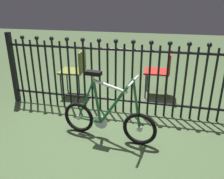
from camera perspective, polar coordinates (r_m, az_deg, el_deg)
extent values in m
plane|color=#3F5333|center=(3.17, -1.18, -10.58)|extent=(20.00, 20.00, 0.00)
cylinder|color=black|center=(4.28, -23.00, 4.18)|extent=(0.03, 0.03, 1.08)
sphere|color=black|center=(4.16, -24.14, 11.72)|extent=(0.07, 0.07, 0.07)
cylinder|color=black|center=(4.20, -21.60, 4.11)|extent=(0.03, 0.03, 1.08)
cylinder|color=black|center=(4.13, -20.15, 4.03)|extent=(0.03, 0.03, 1.08)
sphere|color=black|center=(4.01, -21.19, 11.85)|extent=(0.07, 0.07, 0.07)
cylinder|color=black|center=(4.07, -18.65, 3.94)|extent=(0.03, 0.03, 1.08)
cylinder|color=black|center=(4.00, -17.11, 3.85)|extent=(0.03, 0.03, 1.08)
sphere|color=black|center=(3.88, -18.03, 11.94)|extent=(0.07, 0.07, 0.07)
cylinder|color=black|center=(3.94, -15.51, 3.75)|extent=(0.03, 0.03, 1.08)
cylinder|color=black|center=(3.88, -13.87, 3.65)|extent=(0.03, 0.03, 1.08)
sphere|color=black|center=(3.75, -14.65, 12.01)|extent=(0.07, 0.07, 0.07)
cylinder|color=black|center=(3.83, -12.18, 3.54)|extent=(0.03, 0.03, 1.08)
cylinder|color=black|center=(3.77, -10.44, 3.42)|extent=(0.03, 0.03, 1.08)
sphere|color=black|center=(3.64, -11.04, 12.03)|extent=(0.07, 0.07, 0.07)
cylinder|color=black|center=(3.73, -8.65, 3.30)|extent=(0.03, 0.03, 1.08)
cylinder|color=black|center=(3.68, -6.82, 3.17)|extent=(0.03, 0.03, 1.08)
sphere|color=black|center=(3.55, -7.23, 12.01)|extent=(0.07, 0.07, 0.07)
cylinder|color=black|center=(3.64, -4.95, 3.04)|extent=(0.03, 0.03, 1.08)
cylinder|color=black|center=(3.60, -3.03, 2.90)|extent=(0.03, 0.03, 1.08)
sphere|color=black|center=(3.47, -3.22, 11.92)|extent=(0.07, 0.07, 0.07)
cylinder|color=black|center=(3.57, -1.08, 2.75)|extent=(0.03, 0.03, 1.08)
cylinder|color=black|center=(3.54, 0.90, 2.60)|extent=(0.03, 0.03, 1.08)
sphere|color=black|center=(3.40, 0.96, 11.78)|extent=(0.07, 0.07, 0.07)
cylinder|color=black|center=(3.52, 2.91, 2.44)|extent=(0.03, 0.03, 1.08)
cylinder|color=black|center=(3.50, 4.95, 2.28)|extent=(0.03, 0.03, 1.08)
sphere|color=black|center=(3.36, 5.26, 11.56)|extent=(0.07, 0.07, 0.07)
cylinder|color=black|center=(3.48, 7.01, 2.11)|extent=(0.03, 0.03, 1.08)
cylinder|color=black|center=(3.47, 9.08, 1.94)|extent=(0.03, 0.03, 1.08)
sphere|color=black|center=(3.33, 9.65, 11.28)|extent=(0.07, 0.07, 0.07)
cylinder|color=black|center=(3.47, 11.16, 1.76)|extent=(0.03, 0.03, 1.08)
cylinder|color=black|center=(3.47, 13.24, 1.59)|extent=(0.03, 0.03, 1.08)
sphere|color=black|center=(3.32, 14.08, 10.93)|extent=(0.07, 0.07, 0.07)
cylinder|color=black|center=(3.47, 15.33, 1.41)|extent=(0.03, 0.03, 1.08)
cylinder|color=black|center=(3.48, 17.40, 1.23)|extent=(0.03, 0.03, 1.08)
sphere|color=black|center=(3.33, 18.49, 10.51)|extent=(0.07, 0.07, 0.07)
cylinder|color=black|center=(3.49, 19.47, 1.04)|extent=(0.03, 0.03, 1.08)
cylinder|color=black|center=(3.51, 21.51, 0.86)|extent=(0.03, 0.03, 1.08)
sphere|color=black|center=(3.36, 22.83, 10.04)|extent=(0.07, 0.07, 0.07)
cylinder|color=black|center=(3.53, 23.54, 0.68)|extent=(0.03, 0.03, 1.08)
cylinder|color=black|center=(3.55, 25.54, 0.50)|extent=(0.03, 0.03, 1.08)
cylinder|color=black|center=(3.66, 1.47, -2.57)|extent=(3.62, 0.04, 0.04)
cylinder|color=black|center=(3.42, 1.60, 9.76)|extent=(3.62, 0.04, 0.04)
cube|color=black|center=(4.26, -23.10, 4.87)|extent=(0.07, 0.07, 1.19)
torus|color=black|center=(3.13, -8.16, -6.78)|extent=(0.43, 0.10, 0.42)
cylinder|color=silver|center=(3.13, -8.16, -6.78)|extent=(0.07, 0.04, 0.07)
torus|color=black|center=(2.86, 6.78, -9.60)|extent=(0.43, 0.10, 0.42)
cylinder|color=silver|center=(2.86, 6.78, -9.60)|extent=(0.07, 0.04, 0.07)
cylinder|color=#19592D|center=(2.80, 0.96, -3.15)|extent=(0.45, 0.09, 0.65)
cylinder|color=silver|center=(2.75, -0.48, 0.79)|extent=(0.44, 0.09, 0.14)
cylinder|color=#19592D|center=(2.90, -3.68, -3.04)|extent=(0.12, 0.05, 0.57)
cylinder|color=#19592D|center=(3.07, -5.55, -7.40)|extent=(0.32, 0.07, 0.04)
cylinder|color=#19592D|center=(2.96, -6.47, -2.49)|extent=(0.26, 0.06, 0.56)
cylinder|color=#19592D|center=(2.73, 6.05, -3.83)|extent=(0.13, 0.05, 0.62)
cylinder|color=silver|center=(2.63, 5.25, 2.27)|extent=(0.03, 0.03, 0.02)
cylinder|color=silver|center=(2.63, 5.25, 2.06)|extent=(0.08, 0.40, 0.03)
cylinder|color=silver|center=(2.80, -4.61, 2.97)|extent=(0.03, 0.03, 0.07)
cube|color=black|center=(2.79, -4.64, 4.04)|extent=(0.21, 0.11, 0.05)
cylinder|color=silver|center=(3.01, -2.83, -8.03)|extent=(0.18, 0.03, 0.18)
cylinder|color=black|center=(4.17, 8.23, 0.74)|extent=(0.02, 0.02, 0.45)
cylinder|color=black|center=(4.50, 8.65, 2.26)|extent=(0.02, 0.02, 0.45)
cylinder|color=black|center=(4.16, 13.02, 0.35)|extent=(0.02, 0.02, 0.45)
cylinder|color=black|center=(4.49, 13.09, 1.90)|extent=(0.02, 0.02, 0.45)
cube|color=#A51E19|center=(4.25, 10.97, 4.39)|extent=(0.44, 0.44, 0.03)
cube|color=#A51E19|center=(4.20, 13.98, 6.55)|extent=(0.03, 0.42, 0.33)
cylinder|color=black|center=(4.26, -12.40, 0.85)|extent=(0.02, 0.02, 0.44)
cylinder|color=black|center=(4.56, -10.96, 2.31)|extent=(0.02, 0.02, 0.44)
cylinder|color=black|center=(4.16, -8.07, 0.62)|extent=(0.02, 0.02, 0.44)
cylinder|color=black|center=(4.46, -6.88, 2.13)|extent=(0.02, 0.02, 0.44)
cube|color=olive|center=(4.28, -9.77, 4.48)|extent=(0.45, 0.45, 0.03)
cube|color=olive|center=(4.17, -7.32, 7.02)|extent=(0.07, 0.40, 0.35)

